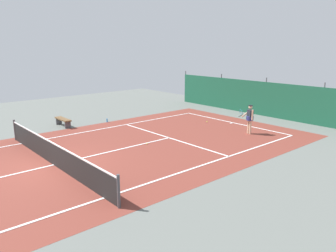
{
  "coord_description": "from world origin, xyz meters",
  "views": [
    {
      "loc": [
        13.1,
        -5.0,
        4.89
      ],
      "look_at": [
        0.69,
        5.73,
        0.9
      ],
      "focal_mm": 35.64,
      "sensor_mm": 36.0,
      "label": 1
    }
  ],
  "objects": [
    {
      "name": "back_fence",
      "position": [
        -0.0,
        15.82,
        0.67
      ],
      "size": [
        16.3,
        0.98,
        2.7
      ],
      "color": "#195138",
      "rests_on": "ground"
    },
    {
      "name": "tennis_ball_midcourt",
      "position": [
        -1.24,
        10.76,
        0.03
      ],
      "size": [
        0.07,
        0.07,
        0.07
      ],
      "primitive_type": "sphere",
      "color": "#CCDB33",
      "rests_on": "ground"
    },
    {
      "name": "ground_plane",
      "position": [
        0.0,
        0.0,
        0.0
      ],
      "size": [
        36.0,
        36.0,
        0.0
      ],
      "primitive_type": "plane",
      "color": "slate"
    },
    {
      "name": "tennis_ball_near_player",
      "position": [
        0.17,
        4.76,
        0.03
      ],
      "size": [
        0.07,
        0.07,
        0.07
      ],
      "primitive_type": "sphere",
      "color": "#CCDB33",
      "rests_on": "ground"
    },
    {
      "name": "courtside_bench",
      "position": [
        -6.31,
        3.21,
        0.37
      ],
      "size": [
        1.6,
        0.4,
        0.49
      ],
      "color": "brown",
      "rests_on": "ground"
    },
    {
      "name": "court_surface",
      "position": [
        0.0,
        0.0,
        0.0
      ],
      "size": [
        11.02,
        26.6,
        0.01
      ],
      "color": "brown",
      "rests_on": "ground"
    },
    {
      "name": "tennis_player",
      "position": [
        2.29,
        10.41,
        0.96
      ],
      "size": [
        0.84,
        0.66,
        1.64
      ],
      "rotation": [
        0.0,
        0.0,
        2.77
      ],
      "color": "#D8AD8C",
      "rests_on": "ground"
    },
    {
      "name": "tennis_net",
      "position": [
        0.0,
        0.0,
        0.51
      ],
      "size": [
        10.12,
        0.1,
        1.1
      ],
      "color": "black",
      "rests_on": "ground"
    },
    {
      "name": "water_bottle",
      "position": [
        -5.51,
        5.84,
        0.12
      ],
      "size": [
        0.08,
        0.08,
        0.24
      ],
      "primitive_type": "cylinder",
      "color": "#338CD8",
      "rests_on": "ground"
    },
    {
      "name": "parked_car",
      "position": [
        -2.72,
        17.56,
        0.84
      ],
      "size": [
        2.18,
        4.28,
        1.68
      ],
      "rotation": [
        0.0,
        0.0,
        -0.05
      ],
      "color": "silver",
      "rests_on": "ground"
    }
  ]
}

